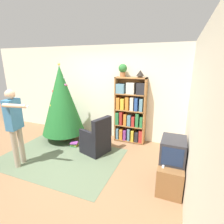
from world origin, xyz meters
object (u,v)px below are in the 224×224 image
at_px(bookshelf, 130,111).
at_px(standing_person, 15,122).
at_px(christmas_tree, 62,100).
at_px(television, 173,150).
at_px(potted_plant, 123,69).
at_px(table_lamp, 140,73).
at_px(armchair, 96,140).

xyz_separation_m(bookshelf, standing_person, (-1.86, -2.01, 0.10)).
bearing_deg(christmas_tree, television, -17.35).
relative_size(standing_person, potted_plant, 4.99).
relative_size(television, table_lamp, 2.67).
bearing_deg(armchair, bookshelf, 165.46).
relative_size(television, standing_person, 0.33).
bearing_deg(table_lamp, potted_plant, -180.00).
relative_size(bookshelf, table_lamp, 8.88).
height_order(armchair, potted_plant, potted_plant).
height_order(potted_plant, table_lamp, potted_plant).
bearing_deg(table_lamp, bookshelf, -177.77).
height_order(standing_person, table_lamp, table_lamp).
height_order(television, standing_person, standing_person).
height_order(christmas_tree, armchair, christmas_tree).
xyz_separation_m(christmas_tree, table_lamp, (2.02, 0.55, 0.74)).
height_order(bookshelf, potted_plant, potted_plant).
height_order(television, table_lamp, table_lamp).
relative_size(television, potted_plant, 1.62).
xyz_separation_m(standing_person, potted_plant, (1.63, 2.01, 0.99)).
bearing_deg(standing_person, armchair, 120.32).
distance_m(christmas_tree, standing_person, 1.47).
bearing_deg(table_lamp, standing_person, -136.06).
distance_m(standing_person, table_lamp, 3.04).
xyz_separation_m(bookshelf, table_lamp, (0.23, 0.01, 1.01)).
distance_m(television, christmas_tree, 3.17).
bearing_deg(television, standing_person, -170.19).
xyz_separation_m(christmas_tree, standing_person, (-0.07, -1.46, -0.16)).
bearing_deg(christmas_tree, armchair, -16.96).
relative_size(potted_plant, table_lamp, 1.64).
relative_size(bookshelf, armchair, 1.93).
bearing_deg(television, potted_plant, 133.87).
bearing_deg(standing_person, television, 89.95).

